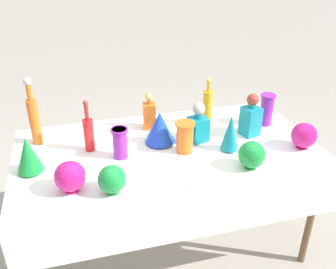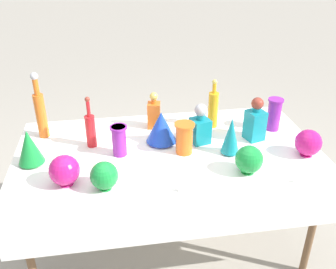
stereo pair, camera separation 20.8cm
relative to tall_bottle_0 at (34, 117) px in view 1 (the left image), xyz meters
name	(u,v)px [view 1 (the left image)]	position (x,y,z in m)	size (l,w,h in m)	color
ground_plane	(168,242)	(0.76, -0.29, -0.94)	(40.00, 40.00, 0.00)	#A0998C
display_table	(169,159)	(0.76, -0.32, -0.23)	(1.82, 0.99, 0.76)	white
tall_bottle_0	(34,117)	(0.00, 0.00, 0.00)	(0.06, 0.06, 0.43)	orange
tall_bottle_1	(89,133)	(0.31, -0.17, -0.06)	(0.06, 0.06, 0.32)	red
tall_bottle_2	(208,106)	(1.10, -0.03, -0.05)	(0.07, 0.07, 0.33)	orange
square_decanter_0	(149,114)	(0.71, 0.02, -0.07)	(0.10, 0.10, 0.25)	orange
square_decanter_1	(198,125)	(0.97, -0.23, -0.07)	(0.13, 0.13, 0.26)	teal
square_decanter_2	(251,117)	(1.32, -0.24, -0.06)	(0.13, 0.13, 0.28)	teal
slender_vase_0	(120,142)	(0.47, -0.30, -0.08)	(0.10, 0.10, 0.18)	purple
slender_vase_1	(185,136)	(0.85, -0.34, -0.08)	(0.12, 0.12, 0.19)	orange
slender_vase_2	(267,109)	(1.49, -0.14, -0.06)	(0.10, 0.10, 0.22)	purple
fluted_vase_0	(230,132)	(1.11, -0.39, -0.06)	(0.11, 0.11, 0.23)	teal
fluted_vase_1	(160,127)	(0.73, -0.20, -0.07)	(0.19, 0.19, 0.21)	blue
fluted_vase_2	(28,155)	(-0.03, -0.32, -0.07)	(0.15, 0.15, 0.21)	#198C38
round_bowl_0	(70,176)	(0.18, -0.56, -0.09)	(0.16, 0.16, 0.17)	#C61972
round_bowl_1	(304,135)	(1.55, -0.48, -0.09)	(0.15, 0.15, 0.16)	#C61972
round_bowl_2	(112,179)	(0.38, -0.63, -0.10)	(0.14, 0.14, 0.15)	#198C38
round_bowl_3	(252,155)	(1.15, -0.60, -0.10)	(0.15, 0.15, 0.16)	#198C38
price_tag_left	(302,172)	(1.39, -0.73, -0.16)	(0.06, 0.01, 0.03)	white
price_tag_center	(193,187)	(0.78, -0.71, -0.16)	(0.06, 0.01, 0.04)	white
cardboard_box_behind_left	(127,156)	(0.65, 0.71, -0.81)	(0.61, 0.50, 0.34)	tan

